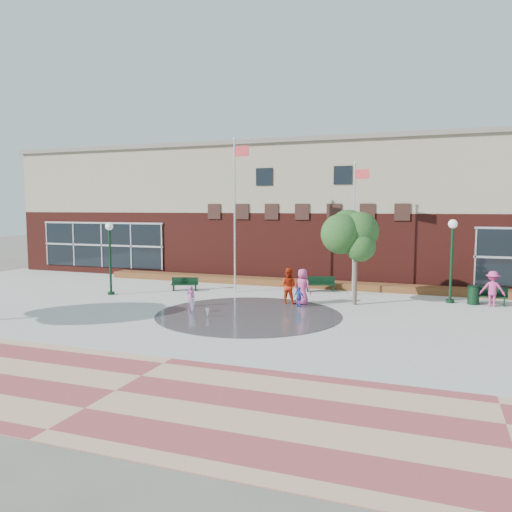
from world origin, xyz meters
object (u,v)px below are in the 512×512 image
(bench_left, at_px, (185,287))
(child_splash, at_px, (191,296))
(flagpole_left, at_px, (235,207))
(flagpole_right, at_px, (355,221))
(trash_can, at_px, (473,295))

(bench_left, bearing_deg, child_splash, -77.10)
(flagpole_left, height_order, flagpole_right, flagpole_left)
(flagpole_right, bearing_deg, trash_can, 10.48)
(flagpole_left, xyz_separation_m, child_splash, (-0.45, -4.69, -4.34))
(flagpole_right, bearing_deg, child_splash, -121.77)
(flagpole_right, relative_size, trash_can, 7.55)
(child_splash, bearing_deg, trash_can, -176.46)
(child_splash, bearing_deg, flagpole_right, -157.69)
(trash_can, bearing_deg, child_splash, -157.67)
(flagpole_right, bearing_deg, flagpole_left, -150.99)
(flagpole_left, xyz_separation_m, trash_can, (12.59, 0.66, -4.37))
(child_splash, bearing_deg, bench_left, -77.15)
(flagpole_left, relative_size, trash_can, 9.01)
(flagpole_right, distance_m, child_splash, 9.89)
(flagpole_left, height_order, trash_can, flagpole_left)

